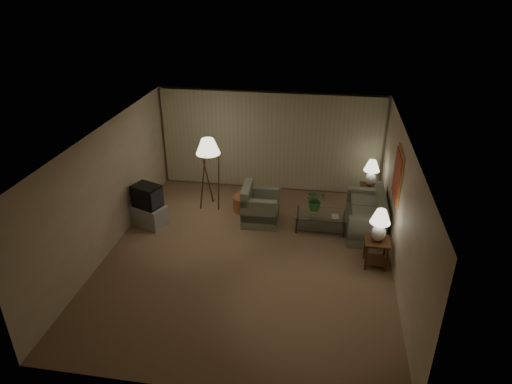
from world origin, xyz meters
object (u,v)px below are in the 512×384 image
table_lamp_far (371,171)px  ottoman (245,203)px  table_lamp_near (380,223)px  sofa (365,217)px  armchair (260,208)px  crt_tv (147,196)px  floor_lamp (209,172)px  tv_cabinet (149,215)px  coffee_table (321,219)px  vase (315,211)px  side_table_near (376,248)px  side_table_far (369,192)px

table_lamp_far → ottoman: table_lamp_far is taller
table_lamp_near → ottoman: (-3.09, 1.89, -0.82)m
sofa → table_lamp_far: 1.41m
armchair → crt_tv: crt_tv is taller
floor_lamp → ottoman: bearing=-2.7°
table_lamp_near → tv_cabinet: table_lamp_near is taller
coffee_table → tv_cabinet: (-4.03, -0.43, -0.03)m
coffee_table → vase: (-0.15, 0.00, 0.20)m
side_table_near → crt_tv: crt_tv is taller
side_table_far → side_table_near: bearing=-90.0°
table_lamp_near → floor_lamp: bearing=154.2°
side_table_far → table_lamp_near: table_lamp_near is taller
sofa → armchair: (-2.46, 0.03, 0.01)m
side_table_far → ottoman: (-3.09, -0.71, -0.20)m
armchair → floor_lamp: size_ratio=0.50×
tv_cabinet → ottoman: size_ratio=1.56×
table_lamp_far → tv_cabinet: table_lamp_far is taller
sofa → vase: 1.18m
armchair → tv_cabinet: size_ratio=1.02×
vase → sofa: bearing=4.9°
armchair → side_table_far: 2.88m
sofa → floor_lamp: 3.92m
side_table_near → table_lamp_near: bearing=-90.0°
armchair → ottoman: size_ratio=1.59×
side_table_near → side_table_far: (0.00, 2.60, -0.01)m
side_table_far → tv_cabinet: 5.50m
floor_lamp → vase: bearing=-14.2°
coffee_table → vase: bearing=180.0°
table_lamp_near → side_table_far: bearing=90.0°
coffee_table → side_table_far: bearing=49.2°
side_table_far → coffee_table: bearing=-130.8°
table_lamp_far → floor_lamp: size_ratio=0.37×
ottoman → sofa: bearing=-10.3°
side_table_near → crt_tv: (-5.20, 0.82, 0.36)m
ottoman → coffee_table: bearing=-18.3°
side_table_near → table_lamp_near: size_ratio=0.85×
vase → armchair: bearing=174.3°
sofa → floor_lamp: bearing=-98.5°
side_table_near → crt_tv: bearing=171.0°
side_table_near → side_table_far: 2.60m
coffee_table → floor_lamp: size_ratio=0.66×
tv_cabinet → table_lamp_near: bearing=12.3°
coffee_table → ottoman: size_ratio=2.11×
table_lamp_near → side_table_near: bearing=90.0°
side_table_far → vase: bearing=-134.3°
sofa → crt_tv: crt_tv is taller
sofa → ottoman: bearing=-100.3°
table_lamp_far → vase: (-1.32, -1.35, -0.52)m
table_lamp_near → vase: size_ratio=5.21×
side_table_far → table_lamp_far: table_lamp_far is taller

